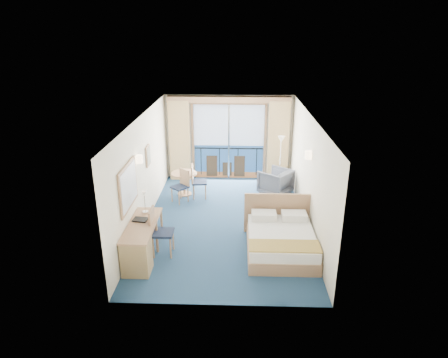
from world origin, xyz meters
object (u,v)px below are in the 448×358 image
desk_chair (158,229)px  round_table (184,178)px  nightstand (297,216)px  table_chair_a (196,179)px  desk (138,250)px  bed (281,240)px  floor_lamp (281,149)px  table_chair_b (182,184)px  armchair (275,182)px

desk_chair → round_table: size_ratio=1.42×
nightstand → table_chair_a: table_chair_a is taller
desk → nightstand: bearing=30.1°
bed → desk_chair: desk_chair is taller
desk_chair → table_chair_a: 3.15m
floor_lamp → table_chair_b: bearing=-157.1°
armchair → desk: size_ratio=0.49×
bed → table_chair_a: bed is taller
desk → table_chair_b: bearing=82.8°
nightstand → table_chair_b: size_ratio=0.58×
desk → table_chair_a: size_ratio=1.70×
desk_chair → table_chair_b: 2.84m
round_table → table_chair_b: 0.50m
table_chair_a → table_chair_b: size_ratio=1.06×
nightstand → desk_chair: bearing=-155.8°
nightstand → round_table: (-3.04, 1.91, 0.24)m
round_table → nightstand: bearing=-32.1°
nightstand → round_table: size_ratio=0.72×
bed → desk: (-2.96, -0.79, 0.15)m
bed → floor_lamp: bearing=85.1°
table_chair_b → desk_chair: bearing=-49.2°
desk_chair → table_chair_a: size_ratio=1.08×
armchair → round_table: armchair is taller
desk → table_chair_b: table_chair_b is taller
floor_lamp → desk_chair: bearing=-126.4°
bed → table_chair_a: (-2.14, 2.91, 0.28)m
table_chair_b → bed: bearing=-2.9°
table_chair_b → nightstand: bearing=18.4°
desk_chair → table_chair_b: size_ratio=1.15×
table_chair_b → round_table: bearing=133.2°
armchair → round_table: 2.69m
armchair → table_chair_b: table_chair_b is taller
desk → armchair: bearing=52.5°
table_chair_a → desk: bearing=163.1°
armchair → table_chair_a: (-2.30, -0.36, 0.18)m
desk_chair → round_table: desk_chair is taller
desk → table_chair_a: 3.79m
armchair → floor_lamp: 1.03m
armchair → round_table: bearing=-48.0°
armchair → table_chair_b: (-2.68, -0.63, 0.15)m
desk_chair → round_table: (0.12, 3.33, -0.09)m
nightstand → desk_chair: 3.49m
armchair → table_chair_a: 2.33m
round_table → table_chair_a: (0.38, -0.22, 0.05)m
bed → round_table: bearing=128.9°
armchair → floor_lamp: (0.17, 0.57, 0.84)m
floor_lamp → desk: (-3.28, -4.63, -0.78)m
bed → round_table: (-2.52, 3.13, 0.23)m
bed → table_chair_a: bearing=126.3°
bed → desk: size_ratio=1.13×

